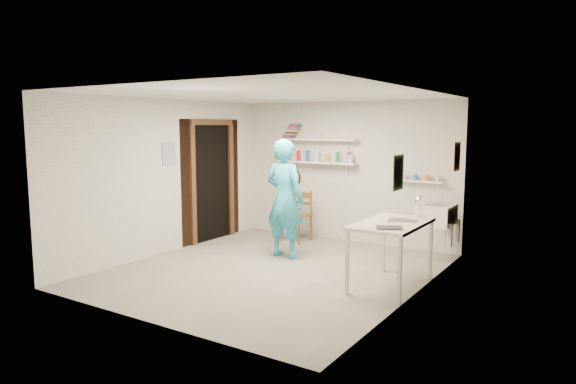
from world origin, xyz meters
The scene contains 27 objects.
floor centered at (0.00, 0.00, -0.01)m, with size 4.00×4.50×0.02m, color slate.
ceiling centered at (0.00, 0.00, 2.41)m, with size 4.00×4.50×0.02m, color silver.
wall_back centered at (0.00, 2.26, 1.20)m, with size 4.00×0.02×2.40m, color silver.
wall_front centered at (0.00, -2.26, 1.20)m, with size 4.00×0.02×2.40m, color silver.
wall_left centered at (-2.01, 0.00, 1.20)m, with size 0.02×4.50×2.40m, color silver.
wall_right centered at (2.01, 0.00, 1.20)m, with size 0.02×4.50×2.40m, color silver.
doorway_recess centered at (-1.99, 1.05, 1.00)m, with size 0.02×0.90×2.00m, color black.
corridor_box centered at (-2.70, 1.05, 1.05)m, with size 1.40×1.50×2.10m, color brown.
door_lintel centered at (-1.97, 1.05, 2.05)m, with size 0.06×1.05×0.10m, color brown.
door_jamb_near centered at (-1.97, 0.55, 1.00)m, with size 0.06×0.10×2.00m, color brown.
door_jamb_far centered at (-1.97, 1.55, 1.00)m, with size 0.06×0.10×2.00m, color brown.
shelf_lower centered at (-0.50, 2.13, 1.35)m, with size 1.50×0.22×0.03m, color white.
shelf_upper centered at (-0.50, 2.13, 1.75)m, with size 1.50×0.22×0.03m, color white.
ledge_shelf centered at (1.35, 2.17, 1.12)m, with size 0.70×0.14×0.03m, color white.
poster_left centered at (-1.99, 0.05, 1.55)m, with size 0.01×0.28×0.36m, color #334C7F.
poster_right_a centered at (1.99, 1.80, 1.55)m, with size 0.01×0.34×0.42m, color #995933.
poster_right_b centered at (1.99, -0.55, 1.50)m, with size 0.01×0.30×0.38m, color #3F724C.
belfast_sink centered at (1.75, 1.70, 0.70)m, with size 0.48×0.60×0.30m, color white.
man centered at (-0.25, 0.70, 0.90)m, with size 0.65×0.43×1.79m, color #279CC6.
wall_clock centered at (-0.27, 0.92, 1.20)m, with size 0.32×0.32×0.04m, color beige.
wooden_chair centered at (-0.68, 1.74, 0.46)m, with size 0.43×0.41×0.93m, color brown.
work_table centered at (1.64, 0.21, 0.40)m, with size 0.73×1.21×0.81m, color silver.
desk_lamp centered at (1.84, 0.69, 1.03)m, with size 0.15×0.15×0.15m, color silver.
spray_cans centered at (-0.50, 2.13, 1.45)m, with size 1.26×0.06×0.17m.
book_stack centered at (-1.02, 2.13, 1.89)m, with size 0.34×0.14×0.25m.
ledge_pots centered at (1.35, 2.17, 1.18)m, with size 0.48×0.07×0.09m.
papers centered at (1.64, 0.21, 0.82)m, with size 0.30×0.22×0.02m.
Camera 1 is at (3.90, -5.71, 1.99)m, focal length 32.00 mm.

